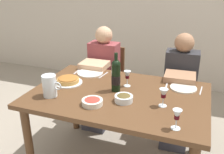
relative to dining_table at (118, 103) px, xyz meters
The scene contains 19 objects.
dining_table is the anchor object (origin of this frame).
wine_bottle 0.24m from the dining_table, 134.07° to the left, with size 0.08×0.08×0.34m.
water_pitcher 0.60m from the dining_table, 154.62° to the right, with size 0.17×0.12×0.18m.
baked_tart 0.53m from the dining_table, behind, with size 0.26×0.26×0.06m.
salad_bowl 0.32m from the dining_table, 115.19° to the right, with size 0.17×0.17×0.05m.
olive_bowl 0.20m from the dining_table, 56.13° to the right, with size 0.15×0.15×0.06m.
wine_glass_left_diner 0.68m from the dining_table, 35.68° to the right, with size 0.06×0.06×0.14m.
wine_glass_right_diner 0.26m from the dining_table, 81.09° to the left, with size 0.06×0.06×0.15m.
wine_glass_centre 0.45m from the dining_table, 14.06° to the right, with size 0.07×0.07×0.15m.
dinner_plate_left_setting 0.60m from the dining_table, 29.29° to the left, with size 0.23×0.23×0.01m, color silver.
dinner_plate_right_setting 0.55m from the dining_table, 141.42° to the left, with size 0.26×0.26×0.01m, color white.
fork_left_setting 0.47m from the dining_table, 38.37° to the left, with size 0.16×0.01×0.01m, color silver.
knife_left_setting 0.73m from the dining_table, 23.48° to the left, with size 0.18×0.01×0.01m, color silver.
knife_right_setting 0.44m from the dining_table, 129.00° to the left, with size 0.18×0.01×0.01m, color silver.
spoon_right_setting 0.67m from the dining_table, 149.50° to the left, with size 0.16×0.01×0.01m, color silver.
chair_left 1.03m from the dining_table, 116.17° to the left, with size 0.40×0.40×0.87m.
diner_left 0.82m from the dining_table, 123.65° to the left, with size 0.34×0.50×1.16m.
chair_right 1.00m from the dining_table, 62.95° to the left, with size 0.42×0.42×0.87m.
diner_right 0.79m from the dining_table, 54.49° to the left, with size 0.35×0.51×1.16m.
Camera 1 is at (0.62, -1.86, 1.71)m, focal length 40.53 mm.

